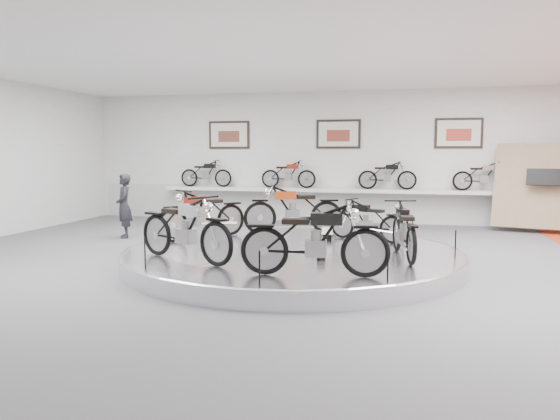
% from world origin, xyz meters
% --- Properties ---
extents(floor, '(16.00, 16.00, 0.00)m').
position_xyz_m(floor, '(0.00, 0.00, 0.00)').
color(floor, '#545457').
rests_on(floor, ground).
extents(ceiling, '(16.00, 16.00, 0.00)m').
position_xyz_m(ceiling, '(0.00, 0.00, 4.00)').
color(ceiling, white).
rests_on(ceiling, wall_back).
extents(wall_back, '(16.00, 0.00, 16.00)m').
position_xyz_m(wall_back, '(0.00, 7.00, 2.00)').
color(wall_back, white).
rests_on(wall_back, floor).
extents(wall_front, '(16.00, 0.00, 16.00)m').
position_xyz_m(wall_front, '(0.00, -7.00, 2.00)').
color(wall_front, white).
rests_on(wall_front, floor).
extents(dado_band, '(15.68, 0.04, 1.10)m').
position_xyz_m(dado_band, '(0.00, 6.98, 0.55)').
color(dado_band, '#BCBCBA').
rests_on(dado_band, floor).
extents(display_platform, '(6.40, 6.40, 0.30)m').
position_xyz_m(display_platform, '(0.00, 0.30, 0.15)').
color(display_platform, silver).
rests_on(display_platform, floor).
extents(platform_rim, '(6.40, 6.40, 0.10)m').
position_xyz_m(platform_rim, '(0.00, 0.30, 0.27)').
color(platform_rim, '#B2B2BA').
rests_on(platform_rim, display_platform).
extents(shelf, '(11.00, 0.55, 0.10)m').
position_xyz_m(shelf, '(0.00, 6.70, 1.00)').
color(shelf, silver).
rests_on(shelf, wall_back).
extents(poster_left, '(1.35, 0.06, 0.88)m').
position_xyz_m(poster_left, '(-3.50, 6.96, 2.70)').
color(poster_left, beige).
rests_on(poster_left, wall_back).
extents(poster_center, '(1.35, 0.06, 0.88)m').
position_xyz_m(poster_center, '(0.00, 6.96, 2.70)').
color(poster_center, beige).
rests_on(poster_center, wall_back).
extents(poster_right, '(1.35, 0.06, 0.88)m').
position_xyz_m(poster_right, '(3.50, 6.96, 2.70)').
color(poster_right, beige).
rests_on(poster_right, wall_back).
extents(display_panel, '(2.56, 1.52, 2.30)m').
position_xyz_m(display_panel, '(5.60, 6.10, 1.25)').
color(display_panel, '#97805E').
rests_on(display_panel, floor).
extents(shelf_bike_a, '(1.22, 0.43, 0.73)m').
position_xyz_m(shelf_bike_a, '(-4.20, 6.70, 1.42)').
color(shelf_bike_a, black).
rests_on(shelf_bike_a, shelf).
extents(shelf_bike_b, '(1.22, 0.43, 0.73)m').
position_xyz_m(shelf_bike_b, '(-1.50, 6.70, 1.42)').
color(shelf_bike_b, maroon).
rests_on(shelf_bike_b, shelf).
extents(shelf_bike_c, '(1.22, 0.43, 0.73)m').
position_xyz_m(shelf_bike_c, '(1.50, 6.70, 1.42)').
color(shelf_bike_c, black).
rests_on(shelf_bike_c, shelf).
extents(shelf_bike_d, '(1.22, 0.43, 0.73)m').
position_xyz_m(shelf_bike_d, '(4.20, 6.70, 1.42)').
color(shelf_bike_d, '#AAABAE').
rests_on(shelf_bike_d, shelf).
extents(bike_a, '(1.57, 1.11, 0.88)m').
position_xyz_m(bike_a, '(1.29, 1.61, 0.74)').
color(bike_a, black).
rests_on(bike_a, display_platform).
extents(bike_b, '(2.03, 1.27, 1.13)m').
position_xyz_m(bike_b, '(-0.41, 2.27, 0.86)').
color(bike_b, '#AC3913').
rests_on(bike_b, display_platform).
extents(bike_c, '(1.61, 1.84, 1.07)m').
position_xyz_m(bike_c, '(-2.14, 1.10, 0.84)').
color(bike_c, maroon).
rests_on(bike_c, display_platform).
extents(bike_d, '(2.02, 1.45, 1.13)m').
position_xyz_m(bike_d, '(-1.55, -1.21, 0.86)').
color(bike_d, '#AAABAE').
rests_on(bike_d, display_platform).
extents(bike_e, '(1.95, 0.85, 1.11)m').
position_xyz_m(bike_e, '(0.78, -1.86, 0.86)').
color(bike_e, black).
rests_on(bike_e, display_platform).
extents(bike_f, '(0.90, 1.76, 0.99)m').
position_xyz_m(bike_f, '(2.06, -0.07, 0.79)').
color(bike_f, black).
rests_on(bike_f, display_platform).
extents(visitor, '(0.64, 0.70, 1.61)m').
position_xyz_m(visitor, '(-4.83, 2.61, 0.81)').
color(visitor, black).
rests_on(visitor, floor).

